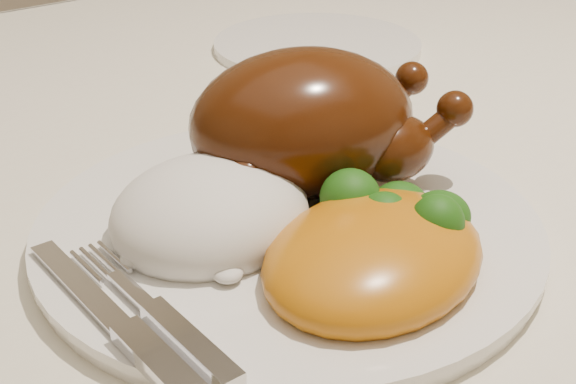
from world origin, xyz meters
TOP-DOWN VIEW (x-y plane):
  - dining_table at (0.00, 0.00)m, footprint 1.60×0.90m
  - tablecloth at (0.00, 0.00)m, footprint 1.73×1.03m
  - dinner_plate at (-0.03, -0.12)m, footprint 0.35×0.35m
  - side_plate at (0.23, 0.16)m, footprint 0.25×0.25m
  - roast_chicken at (0.01, -0.09)m, footprint 0.20×0.16m
  - rice_mound at (-0.07, -0.10)m, footprint 0.13×0.12m
  - mac_and_cheese at (-0.02, -0.19)m, footprint 0.17×0.15m
  - cutlery at (-0.16, -0.17)m, footprint 0.03×0.17m

SIDE VIEW (x-z plane):
  - dining_table at x=0.00m, z-range 0.29..1.05m
  - tablecloth at x=0.00m, z-range 0.65..0.83m
  - side_plate at x=0.23m, z-range 0.77..0.78m
  - dinner_plate at x=-0.03m, z-range 0.77..0.78m
  - cutlery at x=-0.16m, z-range 0.78..0.79m
  - mac_and_cheese at x=-0.02m, z-range 0.77..0.82m
  - rice_mound at x=-0.07m, z-range 0.76..0.83m
  - roast_chicken at x=0.01m, z-range 0.78..0.87m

